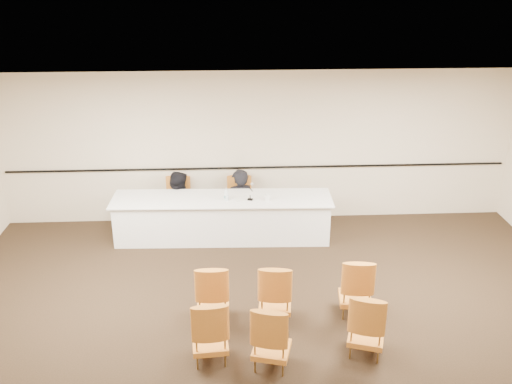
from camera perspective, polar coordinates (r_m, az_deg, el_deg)
floor at (r=8.24m, az=1.87°, el=-14.31°), size 10.00×10.00×0.00m
ceiling at (r=6.88m, az=2.19°, el=6.16°), size 10.00×10.00×0.00m
wall_back at (r=11.14m, az=0.26°, el=4.47°), size 10.00×0.04×3.00m
wall_rail at (r=11.23m, az=0.26°, el=2.47°), size 9.80×0.04×0.03m
panel_table at (r=10.70m, az=-3.38°, el=-2.62°), size 4.09×1.06×0.81m
panelist_main at (r=11.27m, az=-1.67°, el=-1.81°), size 0.72×0.58×1.71m
panelist_main_chair at (r=11.21m, az=-1.68°, el=-1.02°), size 0.52×0.52×0.95m
panelist_second at (r=11.35m, az=-7.77°, el=-1.85°), size 0.96×0.85×1.64m
panelist_second_chair at (r=11.28m, az=-7.81°, el=-1.07°), size 0.52×0.52×0.95m
papers at (r=10.51m, az=-1.43°, el=-0.64°), size 0.37×0.33×0.00m
microphone at (r=10.39m, az=-0.59°, el=-0.07°), size 0.16×0.22×0.29m
water_bottle at (r=10.41m, az=-3.01°, el=-0.23°), size 0.09×0.09×0.22m
drinking_glass at (r=10.42m, az=-2.92°, el=-0.58°), size 0.07×0.07×0.10m
coffee_cup at (r=10.40m, az=1.15°, el=-0.50°), size 0.11×0.11×0.14m
aud_chair_front_left at (r=8.33m, az=-4.35°, el=-9.93°), size 0.51×0.51×0.95m
aud_chair_front_mid at (r=8.32m, az=1.93°, el=-9.93°), size 0.55×0.55×0.95m
aud_chair_front_right at (r=8.59m, az=9.96°, el=-9.17°), size 0.55×0.55×0.95m
aud_chair_back_left at (r=7.60m, az=-4.65°, el=-13.51°), size 0.54×0.54×0.95m
aud_chair_back_mid at (r=7.48m, az=1.58°, el=-14.10°), size 0.61×0.61×0.95m
aud_chair_back_right at (r=7.83m, az=11.06°, el=-12.72°), size 0.63×0.63×0.95m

